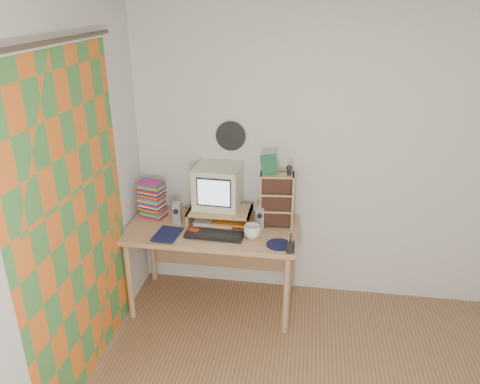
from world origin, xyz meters
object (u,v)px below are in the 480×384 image
(keyboard, at_px, (214,235))
(desk, at_px, (214,238))
(dvd_stack, at_px, (153,202))
(crt_monitor, at_px, (217,188))
(cd_rack, at_px, (276,200))
(diary, at_px, (156,232))
(mug, at_px, (252,232))

(keyboard, bearing_deg, desk, 104.74)
(desk, xyz_separation_m, dvd_stack, (-0.54, 0.06, 0.27))
(desk, relative_size, crt_monitor, 3.84)
(dvd_stack, xyz_separation_m, cd_rack, (1.05, 0.00, 0.09))
(keyboard, height_order, cd_rack, cd_rack)
(dvd_stack, bearing_deg, desk, 9.57)
(cd_rack, distance_m, diary, 1.00)
(diary, bearing_deg, dvd_stack, 116.63)
(desk, relative_size, keyboard, 3.05)
(desk, bearing_deg, dvd_stack, 174.07)
(desk, height_order, diary, diary)
(keyboard, xyz_separation_m, dvd_stack, (-0.59, 0.27, 0.12))
(crt_monitor, bearing_deg, diary, -138.79)
(crt_monitor, relative_size, mug, 2.70)
(dvd_stack, bearing_deg, mug, 0.09)
(crt_monitor, xyz_separation_m, dvd_stack, (-0.56, -0.03, -0.15))
(keyboard, relative_size, mug, 3.41)
(desk, relative_size, mug, 10.39)
(mug, bearing_deg, keyboard, -174.31)
(crt_monitor, distance_m, mug, 0.49)
(desk, xyz_separation_m, keyboard, (0.05, -0.22, 0.15))
(keyboard, bearing_deg, crt_monitor, 98.06)
(dvd_stack, distance_m, diary, 0.35)
(dvd_stack, xyz_separation_m, mug, (0.89, -0.24, -0.09))
(cd_rack, bearing_deg, dvd_stack, 175.31)
(dvd_stack, bearing_deg, diary, -52.44)
(diary, bearing_deg, keyboard, 8.77)
(mug, bearing_deg, diary, -175.21)
(mug, bearing_deg, desk, 151.55)
(desk, distance_m, diary, 0.51)
(mug, bearing_deg, dvd_stack, 164.60)
(keyboard, distance_m, dvd_stack, 0.66)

